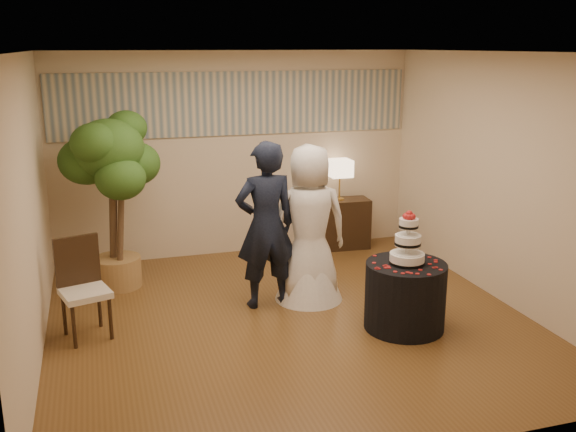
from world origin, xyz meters
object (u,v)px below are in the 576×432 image
object	(u,v)px
groom	(266,225)
ficus_tree	(112,201)
table_lamp	(340,180)
side_chair	(85,290)
bride	(309,224)
console	(339,224)
cake_table	(405,296)
wedding_cake	(408,237)

from	to	relation	value
groom	ficus_tree	distance (m)	1.93
table_lamp	side_chair	size ratio (longest dim) A/B	0.57
groom	bride	bearing A→B (deg)	-179.10
side_chair	console	bearing A→B (deg)	14.07
bride	ficus_tree	xyz separation A→B (m)	(-2.11, 1.06, 0.17)
cake_table	ficus_tree	distance (m)	3.58
wedding_cake	console	xyz separation A→B (m)	(0.35, 2.76, -0.63)
groom	bride	distance (m)	0.52
groom	cake_table	bearing A→B (deg)	137.33
table_lamp	ficus_tree	size ratio (longest dim) A/B	0.27
table_lamp	groom	bearing A→B (deg)	-131.71
console	table_lamp	size ratio (longest dim) A/B	1.49
bride	ficus_tree	size ratio (longest dim) A/B	0.84
groom	wedding_cake	xyz separation A→B (m)	(1.22, -1.01, 0.05)
cake_table	console	world-z (taller)	console
table_lamp	side_chair	xyz separation A→B (m)	(-3.51, -2.03, -0.50)
wedding_cake	console	world-z (taller)	wedding_cake
wedding_cake	side_chair	xyz separation A→B (m)	(-3.16, 0.73, -0.48)
side_chair	ficus_tree	bearing A→B (deg)	59.46
groom	table_lamp	xyz separation A→B (m)	(1.56, 1.75, 0.07)
bride	console	bearing A→B (deg)	-117.97
bride	cake_table	size ratio (longest dim) A/B	2.19
console	table_lamp	bearing A→B (deg)	0.00
cake_table	wedding_cake	xyz separation A→B (m)	(0.00, 0.00, 0.63)
cake_table	bride	bearing A→B (deg)	123.65
groom	wedding_cake	bearing A→B (deg)	137.33
bride	ficus_tree	bearing A→B (deg)	-23.46
bride	wedding_cake	xyz separation A→B (m)	(0.70, -1.05, 0.08)
wedding_cake	ficus_tree	bearing A→B (deg)	143.09
console	side_chair	xyz separation A→B (m)	(-3.51, -2.03, 0.15)
bride	wedding_cake	bearing A→B (deg)	126.90
groom	bride	xyz separation A→B (m)	(0.52, 0.04, -0.03)
wedding_cake	console	distance (m)	2.86
wedding_cake	ficus_tree	distance (m)	3.51
ficus_tree	console	bearing A→B (deg)	11.80
wedding_cake	ficus_tree	xyz separation A→B (m)	(-2.80, 2.11, 0.09)
wedding_cake	bride	bearing A→B (deg)	123.65
cake_table	table_lamp	xyz separation A→B (m)	(0.35, 2.76, 0.66)
cake_table	wedding_cake	distance (m)	0.63
bride	console	size ratio (longest dim) A/B	2.10
groom	table_lamp	world-z (taller)	groom
groom	side_chair	size ratio (longest dim) A/B	1.85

